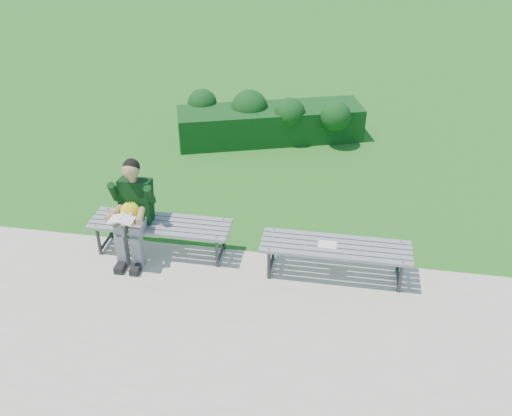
% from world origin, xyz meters
% --- Properties ---
extents(ground, '(80.00, 80.00, 0.00)m').
position_xyz_m(ground, '(0.00, 0.00, 0.00)').
color(ground, '#186514').
rests_on(ground, ground).
extents(walkway, '(30.00, 3.50, 0.02)m').
position_xyz_m(walkway, '(0.00, -1.75, 0.01)').
color(walkway, '#B1A596').
rests_on(walkway, ground).
extents(hedge, '(3.40, 1.83, 0.90)m').
position_xyz_m(hedge, '(-0.23, 3.52, 0.39)').
color(hedge, '#184311').
rests_on(hedge, ground).
extents(bench_left, '(1.80, 0.50, 0.46)m').
position_xyz_m(bench_left, '(-1.08, -0.19, 0.42)').
color(bench_left, slate).
rests_on(bench_left, walkway).
extents(bench_right, '(1.80, 0.50, 0.46)m').
position_xyz_m(bench_right, '(1.15, -0.31, 0.42)').
color(bench_right, slate).
rests_on(bench_right, walkway).
extents(seated_boy, '(0.56, 0.76, 1.31)m').
position_xyz_m(seated_boy, '(-1.38, -0.28, 0.71)').
color(seated_boy, slate).
rests_on(seated_boy, walkway).
extents(paper_sheet, '(0.22, 0.16, 0.01)m').
position_xyz_m(paper_sheet, '(1.05, -0.31, 0.47)').
color(paper_sheet, white).
rests_on(paper_sheet, bench_right).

